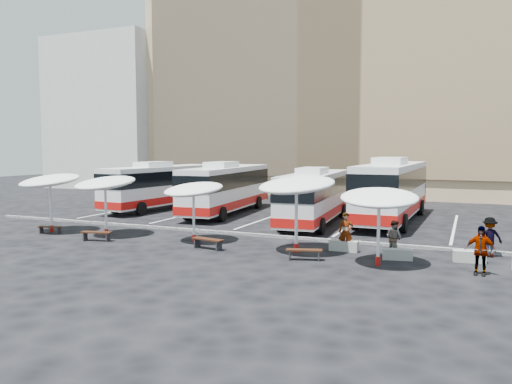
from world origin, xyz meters
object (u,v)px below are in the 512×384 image
at_px(wood_bench_3, 304,252).
at_px(conc_bench_2, 469,257).
at_px(wood_bench_1, 96,234).
at_px(conc_bench_0, 344,246).
at_px(sunshade_1, 105,183).
at_px(sunshade_4, 379,198).
at_px(sunshade_0, 50,181).
at_px(sunshade_2, 193,190).
at_px(passenger_2, 480,251).
at_px(bus_0, 162,185).
at_px(sunshade_3, 297,185).
at_px(wood_bench_2, 208,241).
at_px(wood_bench_0, 50,228).
at_px(passenger_3, 489,237).
at_px(bus_3, 393,188).
at_px(bus_1, 227,187).
at_px(conc_bench_1, 397,254).
at_px(passenger_1, 394,238).
at_px(bus_2, 316,195).
at_px(passenger_0, 346,232).

relative_size(wood_bench_3, conc_bench_2, 1.23).
distance_m(wood_bench_1, conc_bench_0, 12.71).
distance_m(sunshade_1, sunshade_4, 15.01).
xyz_separation_m(sunshade_0, sunshade_2, (9.10, 0.63, -0.25)).
height_order(wood_bench_1, passenger_2, passenger_2).
xyz_separation_m(bus_0, sunshade_3, (15.22, -11.67, 1.20)).
xyz_separation_m(sunshade_4, wood_bench_2, (-8.06, 0.13, -2.41)).
bearing_deg(wood_bench_3, sunshade_0, 175.67).
height_order(wood_bench_0, passenger_3, passenger_3).
bearing_deg(sunshade_3, bus_3, 77.58).
xyz_separation_m(wood_bench_1, passenger_3, (18.65, 3.85, 0.52)).
xyz_separation_m(bus_0, passenger_3, (23.39, -9.23, -1.03)).
xyz_separation_m(sunshade_0, sunshade_3, (14.80, 0.20, 0.18)).
distance_m(wood_bench_1, wood_bench_3, 11.31).
bearing_deg(wood_bench_0, bus_1, 66.13).
distance_m(bus_3, sunshade_1, 18.15).
bearing_deg(sunshade_4, bus_1, 136.96).
relative_size(conc_bench_1, passenger_1, 0.79).
xyz_separation_m(bus_2, sunshade_0, (-13.09, -9.10, 1.10)).
relative_size(sunshade_4, wood_bench_0, 2.57).
bearing_deg(conc_bench_2, sunshade_2, -177.40).
relative_size(bus_1, wood_bench_2, 7.15).
bearing_deg(conc_bench_1, wood_bench_1, -173.55).
relative_size(sunshade_4, wood_bench_2, 2.11).
bearing_deg(sunshade_0, sunshade_3, 0.79).
distance_m(sunshade_1, sunshade_3, 11.04).
height_order(bus_3, wood_bench_2, bus_3).
xyz_separation_m(sunshade_0, passenger_2, (22.56, -0.94, -2.01)).
height_order(sunshade_3, conc_bench_0, sunshade_3).
distance_m(sunshade_2, wood_bench_0, 9.10).
bearing_deg(bus_1, bus_3, -0.79).
xyz_separation_m(sunshade_4, conc_bench_2, (3.47, 2.11, -2.55)).
bearing_deg(sunshade_0, wood_bench_1, -15.56).
height_order(conc_bench_0, conc_bench_1, conc_bench_0).
xyz_separation_m(conc_bench_0, conc_bench_1, (2.56, -0.87, -0.02)).
bearing_deg(passenger_0, passenger_2, -37.31).
bearing_deg(passenger_0, sunshade_2, 169.33).
xyz_separation_m(conc_bench_1, conc_bench_2, (2.86, 0.73, 0.01)).
bearing_deg(passenger_0, sunshade_0, 168.76).
height_order(wood_bench_1, wood_bench_2, wood_bench_2).
height_order(conc_bench_2, passenger_0, passenger_0).
bearing_deg(bus_3, wood_bench_1, -133.08).
height_order(bus_2, passenger_1, bus_2).
distance_m(passenger_0, passenger_3, 6.25).
bearing_deg(bus_1, wood_bench_0, -118.56).
bearing_deg(wood_bench_0, sunshade_4, -1.20).
distance_m(bus_3, wood_bench_0, 21.30).
xyz_separation_m(bus_1, sunshade_3, (9.17, -11.14, 1.16)).
height_order(bus_2, passenger_0, bus_2).
relative_size(conc_bench_2, passenger_1, 0.82).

